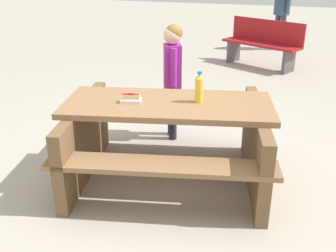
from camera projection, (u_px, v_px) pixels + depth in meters
The scene contains 7 objects.
ground_plane at pixel (168, 177), 3.73m from camera, with size 30.00×30.00×0.00m, color #ADA599.
picnic_table at pixel (168, 134), 3.56m from camera, with size 2.06×1.75×0.75m.
soda_bottle at pixel (199, 88), 3.40m from camera, with size 0.07×0.07×0.27m.
hotdog_tray at pixel (131, 99), 3.42m from camera, with size 0.20×0.15×0.08m.
child_in_coat at pixel (173, 67), 4.27m from camera, with size 0.24×0.30×1.27m.
park_bench_near at pixel (263, 42), 7.36m from camera, with size 1.52×1.04×0.85m.
bystander_adult at pixel (283, 0), 8.53m from camera, with size 0.34×0.34×1.65m.
Camera 1 is at (-1.00, 3.09, 1.91)m, focal length 42.51 mm.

